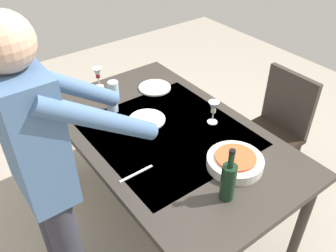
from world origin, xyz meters
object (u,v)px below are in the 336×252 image
at_px(water_cup_near_right, 112,104).
at_px(dinner_plate_far, 147,120).
at_px(person_server, 46,172).
at_px(wine_glass_left, 213,108).
at_px(wine_glass_right, 98,74).
at_px(wine_bottle, 228,181).
at_px(dining_table, 168,142).
at_px(water_cup_near_left, 113,89).
at_px(serving_bowl_pasta, 235,161).
at_px(dinner_plate_near, 155,88).
at_px(chair_near, 276,125).

bearing_deg(water_cup_near_right, dinner_plate_far, -152.03).
bearing_deg(person_server, wine_glass_left, -88.48).
relative_size(wine_glass_left, dinner_plate_far, 0.66).
bearing_deg(wine_glass_right, wine_glass_left, -156.08).
relative_size(wine_bottle, water_cup_near_right, 2.81).
xyz_separation_m(wine_bottle, water_cup_near_right, (0.98, 0.07, -0.06)).
height_order(water_cup_near_right, dinner_plate_far, water_cup_near_right).
distance_m(person_server, wine_glass_left, 1.04).
xyz_separation_m(dining_table, wine_glass_left, (-0.08, -0.28, 0.18)).
distance_m(water_cup_near_left, dinner_plate_far, 0.39).
height_order(wine_glass_right, serving_bowl_pasta, wine_glass_right).
bearing_deg(wine_glass_right, dining_table, -174.15).
xyz_separation_m(wine_glass_right, water_cup_near_right, (-0.32, 0.07, -0.05)).
distance_m(dining_table, water_cup_near_left, 0.58).
xyz_separation_m(water_cup_near_left, dinner_plate_near, (-0.09, -0.28, -0.05)).
bearing_deg(dinner_plate_near, dinner_plate_far, 138.05).
bearing_deg(serving_bowl_pasta, chair_near, -68.85).
relative_size(person_server, dinner_plate_near, 7.34).
height_order(chair_near, water_cup_near_right, chair_near).
bearing_deg(wine_glass_left, serving_bowl_pasta, 154.46).
bearing_deg(wine_bottle, wine_glass_left, -36.26).
relative_size(chair_near, serving_bowl_pasta, 3.03).
relative_size(wine_glass_left, dinner_plate_near, 0.66).
distance_m(person_server, dinner_plate_near, 1.17).
height_order(dining_table, person_server, person_server).
bearing_deg(water_cup_near_left, water_cup_near_right, 147.62).
height_order(wine_glass_left, water_cup_near_left, wine_glass_left).
height_order(person_server, water_cup_near_right, person_server).
bearing_deg(dinner_plate_far, wine_bottle, 176.28).
relative_size(person_server, water_cup_near_left, 15.92).
height_order(water_cup_near_left, dinner_plate_far, water_cup_near_left).
distance_m(wine_glass_left, serving_bowl_pasta, 0.41).
height_order(wine_glass_left, water_cup_near_right, wine_glass_left).
relative_size(chair_near, person_server, 0.54).
relative_size(water_cup_near_left, dinner_plate_far, 0.46).
bearing_deg(wine_bottle, chair_near, -65.92).
bearing_deg(chair_near, person_server, 88.57).
distance_m(wine_glass_left, wine_glass_right, 0.89).
height_order(wine_bottle, dinner_plate_far, wine_bottle).
bearing_deg(dinner_plate_near, person_server, 120.50).
distance_m(chair_near, wine_bottle, 1.10).
distance_m(water_cup_near_right, dinner_plate_near, 0.39).
xyz_separation_m(person_server, wine_glass_right, (0.84, -0.68, -0.09)).
distance_m(chair_near, water_cup_near_right, 1.20).
distance_m(wine_bottle, water_cup_near_left, 1.14).
xyz_separation_m(chair_near, wine_bottle, (-0.43, 0.95, 0.35)).
xyz_separation_m(wine_bottle, wine_glass_right, (1.30, -0.00, -0.01)).
xyz_separation_m(wine_glass_right, serving_bowl_pasta, (-1.17, -0.18, -0.07)).
distance_m(person_server, water_cup_near_right, 0.81).
relative_size(wine_bottle, serving_bowl_pasta, 0.99).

